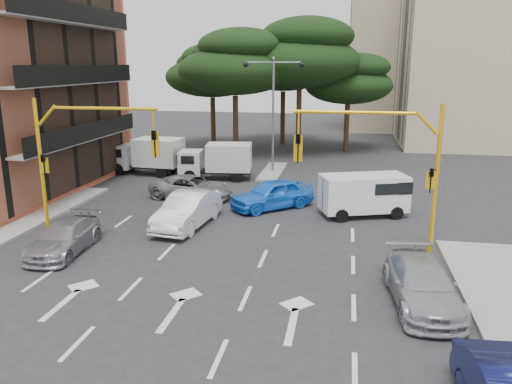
% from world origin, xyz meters
% --- Properties ---
extents(ground, '(120.00, 120.00, 0.00)m').
position_xyz_m(ground, '(0.00, 0.00, 0.00)').
color(ground, '#28282B').
rests_on(ground, ground).
extents(median_strip, '(1.40, 6.00, 0.15)m').
position_xyz_m(median_strip, '(0.00, 16.00, 0.07)').
color(median_strip, gray).
rests_on(median_strip, ground).
extents(apartment_beige_far, '(16.20, 12.15, 16.70)m').
position_xyz_m(apartment_beige_far, '(12.95, 44.00, 8.35)').
color(apartment_beige_far, '#C2AA91').
rests_on(apartment_beige_far, ground).
extents(pine_left_near, '(9.15, 9.15, 10.23)m').
position_xyz_m(pine_left_near, '(-3.94, 21.96, 7.60)').
color(pine_left_near, '#382616').
rests_on(pine_left_near, ground).
extents(pine_center, '(9.98, 9.98, 11.16)m').
position_xyz_m(pine_center, '(1.06, 23.96, 8.30)').
color(pine_center, '#382616').
rests_on(pine_center, ground).
extents(pine_left_far, '(8.32, 8.32, 9.30)m').
position_xyz_m(pine_left_far, '(-6.94, 25.96, 6.91)').
color(pine_left_far, '#382616').
rests_on(pine_left_far, ground).
extents(pine_right, '(7.49, 7.49, 8.37)m').
position_xyz_m(pine_right, '(5.06, 25.96, 6.22)').
color(pine_right, '#382616').
rests_on(pine_right, ground).
extents(pine_back, '(9.15, 9.15, 10.23)m').
position_xyz_m(pine_back, '(-0.94, 28.96, 7.60)').
color(pine_back, '#382616').
rests_on(pine_back, ground).
extents(signal_mast_right, '(5.79, 0.37, 6.00)m').
position_xyz_m(signal_mast_right, '(6.80, 1.99, 3.88)').
color(signal_mast_right, yellow).
rests_on(signal_mast_right, ground).
extents(signal_mast_left, '(5.79, 0.37, 6.00)m').
position_xyz_m(signal_mast_left, '(-6.80, 1.99, 3.88)').
color(signal_mast_left, yellow).
rests_on(signal_mast_left, ground).
extents(street_lamp_center, '(4.16, 0.36, 7.77)m').
position_xyz_m(street_lamp_center, '(0.00, 16.00, 5.43)').
color(street_lamp_center, slate).
rests_on(street_lamp_center, median_strip).
extents(car_white_hatch, '(2.23, 4.98, 1.59)m').
position_xyz_m(car_white_hatch, '(-2.16, 3.33, 0.79)').
color(car_white_hatch, silver).
rests_on(car_white_hatch, ground).
extents(car_blue_compact, '(4.65, 4.38, 1.55)m').
position_xyz_m(car_blue_compact, '(1.30, 7.08, 0.78)').
color(car_blue_compact, blue).
rests_on(car_blue_compact, ground).
extents(car_silver_wagon, '(2.02, 4.39, 1.24)m').
position_xyz_m(car_silver_wagon, '(-6.05, -0.74, 0.62)').
color(car_silver_wagon, '#95979C').
rests_on(car_silver_wagon, ground).
extents(car_silver_cross_a, '(4.99, 2.88, 1.31)m').
position_xyz_m(car_silver_cross_a, '(-3.50, 8.21, 0.65)').
color(car_silver_cross_a, '#94969C').
rests_on(car_silver_cross_a, ground).
extents(car_silver_parked, '(2.37, 4.87, 1.37)m').
position_xyz_m(car_silver_parked, '(7.60, -2.86, 0.68)').
color(car_silver_parked, '#A2A4AA').
rests_on(car_silver_parked, ground).
extents(van_white, '(4.64, 3.23, 2.12)m').
position_xyz_m(van_white, '(6.00, 6.62, 1.06)').
color(van_white, white).
rests_on(van_white, ground).
extents(box_truck_a, '(5.25, 2.51, 2.52)m').
position_xyz_m(box_truck_a, '(-8.54, 14.00, 1.26)').
color(box_truck_a, silver).
rests_on(box_truck_a, ground).
extents(box_truck_b, '(5.04, 2.63, 2.37)m').
position_xyz_m(box_truck_b, '(-3.39, 13.30, 1.19)').
color(box_truck_b, silver).
rests_on(box_truck_b, ground).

